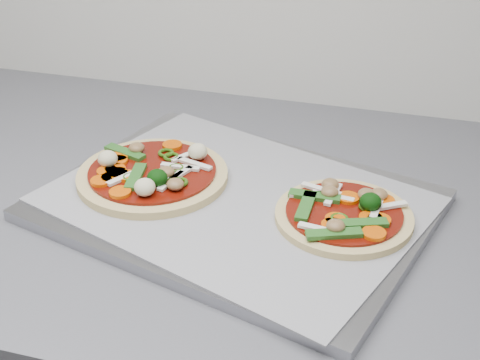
# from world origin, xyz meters

# --- Properties ---
(baking_tray) EXTENTS (0.49, 0.41, 0.01)m
(baking_tray) POSITION_xyz_m (-0.70, 1.27, 0.91)
(baking_tray) COLOR #95959B
(baking_tray) RESTS_ON countertop
(parchment) EXTENTS (0.48, 0.41, 0.00)m
(parchment) POSITION_xyz_m (-0.70, 1.27, 0.91)
(parchment) COLOR gray
(parchment) RESTS_ON baking_tray
(pizza_left) EXTENTS (0.24, 0.24, 0.03)m
(pizza_left) POSITION_xyz_m (-0.81, 1.28, 0.92)
(pizza_left) COLOR tan
(pizza_left) RESTS_ON parchment
(pizza_right) EXTENTS (0.19, 0.19, 0.03)m
(pizza_right) POSITION_xyz_m (-0.57, 1.26, 0.92)
(pizza_right) COLOR tan
(pizza_right) RESTS_ON parchment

